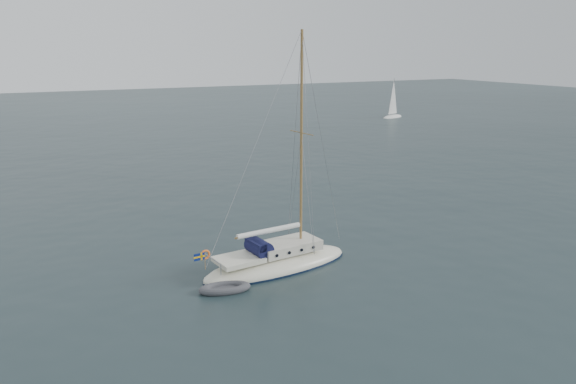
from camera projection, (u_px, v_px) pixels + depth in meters
name	position (u px, v px, depth m)	size (l,w,h in m)	color
ground	(274.00, 290.00, 29.43)	(300.00, 300.00, 0.00)	black
sailboat	(277.00, 251.00, 32.03)	(9.75, 2.92, 13.88)	silver
dinghy	(225.00, 288.00, 29.17)	(2.73, 1.23, 0.39)	#434348
distant_yacht_b	(393.00, 100.00, 100.31)	(5.56, 2.97, 7.37)	silver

